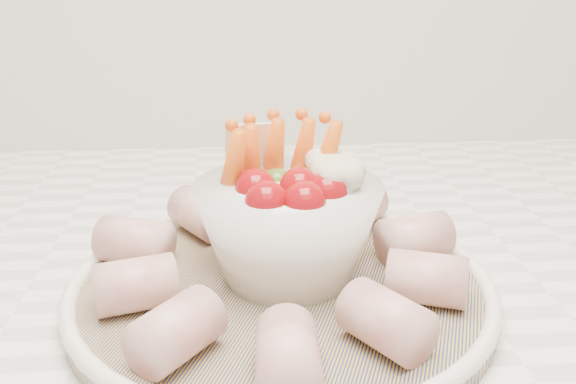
{
  "coord_description": "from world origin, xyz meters",
  "views": [
    {
      "loc": [
        -0.17,
        0.94,
        1.17
      ],
      "look_at": [
        -0.14,
        1.36,
        1.0
      ],
      "focal_mm": 40.0,
      "sensor_mm": 36.0,
      "label": 1
    }
  ],
  "objects": [
    {
      "name": "veggie_bowl",
      "position": [
        -0.14,
        1.36,
        0.98
      ],
      "size": [
        0.14,
        0.14,
        0.11
      ],
      "color": "white",
      "rests_on": "serving_platter"
    },
    {
      "name": "serving_platter",
      "position": [
        -0.15,
        1.35,
        0.93
      ],
      "size": [
        0.4,
        0.4,
        0.02
      ],
      "color": "navy",
      "rests_on": "kitchen_counter"
    },
    {
      "name": "cured_meat_rolls",
      "position": [
        -0.15,
        1.35,
        0.95
      ],
      "size": [
        0.28,
        0.28,
        0.04
      ],
      "color": "#C0575A",
      "rests_on": "serving_platter"
    }
  ]
}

